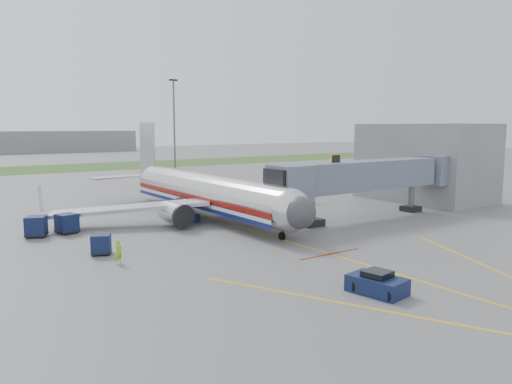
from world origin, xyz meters
TOP-DOWN VIEW (x-y plane):
  - ground at (0.00, 0.00)m, footprint 400.00×400.00m
  - grass_strip at (0.00, 90.00)m, footprint 300.00×25.00m
  - apron_markings at (0.00, -7.40)m, footprint 21.52×50.00m
  - airliner at (0.00, 15.25)m, footprint 32.10×35.67m
  - jet_bridge at (12.86, 5.00)m, footprint 25.30×4.00m
  - terminal at (30.00, 10.00)m, footprint 10.00×16.00m
  - light_mast_right at (25.00, 75.00)m, footprint 2.00×0.44m
  - pushback_tug at (-4.00, -12.19)m, footprint 2.49×3.53m
  - baggage_cart_a at (-14.35, 5.89)m, footprint 1.90×1.90m
  - baggage_cart_b at (-17.12, 15.19)m, footprint 2.25×2.25m
  - baggage_cart_c at (-14.52, 15.16)m, footprint 2.06×2.06m
  - belt_loader at (-2.49, 14.84)m, footprint 1.77×4.30m
  - ground_power_cart at (7.20, 8.00)m, footprint 1.99×1.70m
  - ramp_worker at (-14.18, 2.50)m, footprint 0.77×0.69m

SIDE VIEW (x-z plane):
  - ground at x=0.00m, z-range 0.00..0.00m
  - apron_markings at x=0.00m, z-range 0.00..0.01m
  - grass_strip at x=0.00m, z-range 0.00..0.01m
  - belt_loader at x=-2.49m, z-range -0.52..1.53m
  - pushback_tug at x=-4.00m, z-range -0.11..1.24m
  - ground_power_cart at x=7.20m, z-range -0.01..1.33m
  - baggage_cart_a at x=-14.35m, z-range 0.01..1.56m
  - ramp_worker at x=-14.18m, z-range 0.00..1.76m
  - baggage_cart_c at x=-14.52m, z-range 0.02..1.82m
  - baggage_cart_b at x=-17.12m, z-range 0.02..1.86m
  - airliner at x=0.00m, z-range -2.48..7.77m
  - jet_bridge at x=12.86m, z-range 1.02..7.92m
  - terminal at x=30.00m, z-range 0.00..10.00m
  - light_mast_right at x=25.00m, z-range 0.58..20.98m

